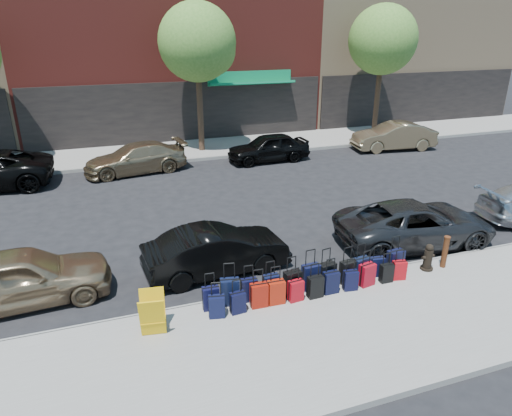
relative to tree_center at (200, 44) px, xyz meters
name	(u,v)px	position (x,y,z in m)	size (l,w,h in m)	color
ground	(249,222)	(-0.64, -9.50, -5.41)	(120.00, 120.00, 0.00)	black
sidewalk_near	(342,332)	(-0.64, -16.00, -5.34)	(60.00, 4.00, 0.15)	gray
sidewalk_far	(191,150)	(-0.64, 0.50, -5.34)	(60.00, 4.00, 0.15)	gray
curb_near	(303,286)	(-0.64, -13.98, -5.34)	(60.00, 0.08, 0.15)	gray
curb_far	(199,159)	(-0.64, -1.52, -5.34)	(60.00, 0.08, 0.15)	gray
tree_center	(200,44)	(0.00, 0.00, 0.00)	(3.80, 3.80, 7.27)	black
tree_right	(385,42)	(10.50, 0.00, 0.00)	(3.80, 3.80, 7.27)	black
suitcase_front_0	(211,298)	(-3.17, -14.31, -4.97)	(0.39, 0.23, 0.92)	black
suitcase_front_1	(230,292)	(-2.69, -14.26, -4.93)	(0.48, 0.32, 1.07)	black
suitcase_front_2	(249,290)	(-2.21, -14.27, -4.97)	(0.40, 0.24, 0.93)	black
suitcase_front_3	(271,286)	(-1.65, -14.27, -4.97)	(0.39, 0.22, 0.94)	black
suitcase_front_4	(292,283)	(-1.13, -14.35, -4.95)	(0.44, 0.28, 1.01)	black
suitcase_front_5	(311,277)	(-0.59, -14.27, -4.93)	(0.45, 0.27, 1.07)	black
suitcase_front_6	(327,275)	(-0.17, -14.31, -4.93)	(0.47, 0.32, 1.05)	black
suitcase_front_7	(348,272)	(0.43, -14.33, -4.95)	(0.44, 0.28, 1.00)	black
suitcase_front_8	(361,269)	(0.82, -14.33, -4.94)	(0.45, 0.29, 1.03)	black
suitcase_front_9	(377,267)	(1.34, -14.26, -4.99)	(0.38, 0.24, 0.86)	black
suitcase_front_10	(395,262)	(1.87, -14.29, -4.93)	(0.46, 0.29, 1.06)	black
suitcase_back_0	(217,306)	(-3.12, -14.65, -4.99)	(0.40, 0.28, 0.87)	black
suitcase_back_1	(238,303)	(-2.62, -14.65, -5.00)	(0.36, 0.23, 0.84)	black
suitcase_back_2	(259,295)	(-2.07, -14.57, -4.96)	(0.41, 0.25, 0.96)	maroon
suitcase_back_3	(276,292)	(-1.64, -14.58, -4.96)	(0.41, 0.24, 0.96)	#9D1C0A
suitcase_back_4	(296,291)	(-1.16, -14.63, -4.99)	(0.38, 0.24, 0.86)	#9D0A14
suitcase_back_5	(315,287)	(-0.65, -14.65, -4.98)	(0.38, 0.23, 0.89)	black
suitcase_back_6	(331,282)	(-0.20, -14.59, -4.98)	(0.39, 0.23, 0.92)	black
suitcase_back_7	(350,280)	(0.33, -14.63, -5.00)	(0.38, 0.25, 0.84)	black
suitcase_back_8	(367,275)	(0.83, -14.58, -4.96)	(0.44, 0.31, 0.95)	maroon
suitcase_back_9	(386,273)	(1.40, -14.61, -5.01)	(0.34, 0.20, 0.80)	black
suitcase_back_10	(399,270)	(1.79, -14.59, -5.01)	(0.38, 0.26, 0.82)	#AC0B12
fire_hydrant	(428,258)	(2.82, -14.42, -4.91)	(0.38, 0.34, 0.75)	black
bollard	(445,251)	(3.33, -14.45, -4.79)	(0.17, 0.17, 0.91)	#38190C
display_rack	(153,314)	(-4.55, -14.76, -4.79)	(0.61, 0.66, 0.95)	#EBB20D
car_near_0	(20,277)	(-7.37, -12.34, -4.70)	(1.67, 4.16, 1.42)	#9E8461
car_near_1	(217,251)	(-2.53, -12.43, -4.76)	(1.37, 3.94, 1.30)	black
car_near_2	(415,224)	(3.66, -12.73, -4.74)	(2.24, 4.86, 1.35)	#2F2F31
car_far_1	(135,158)	(-3.76, -2.43, -4.75)	(1.86, 4.59, 1.33)	#8F7857
car_far_2	(268,148)	(2.62, -2.67, -4.72)	(1.62, 4.04, 1.38)	black
car_far_3	(394,136)	(9.78, -2.78, -4.68)	(1.55, 4.43, 1.46)	#937E5A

